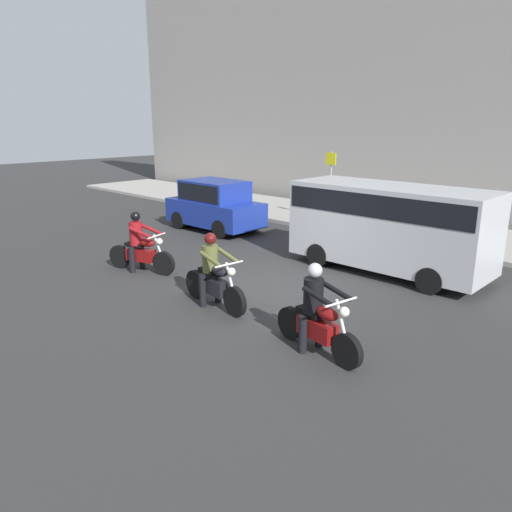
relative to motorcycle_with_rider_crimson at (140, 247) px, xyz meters
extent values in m
plane|color=#2D2D2D|center=(3.47, 1.32, -0.65)|extent=(80.00, 80.00, 0.00)
cube|color=#99968E|center=(3.47, 9.32, -0.58)|extent=(40.00, 4.40, 0.14)
cube|color=gray|center=(3.47, 12.72, 5.63)|extent=(40.00, 1.40, 12.56)
cylinder|color=black|center=(0.71, 0.22, -0.34)|extent=(0.63, 0.30, 0.63)
cylinder|color=black|center=(-0.68, -0.22, -0.34)|extent=(0.63, 0.30, 0.63)
cylinder|color=silver|center=(0.60, 0.19, 0.02)|extent=(0.36, 0.16, 0.77)
cube|color=maroon|center=(0.01, 0.00, -0.20)|extent=(0.85, 0.51, 0.32)
ellipsoid|color=maroon|center=(0.22, 0.07, 0.16)|extent=(0.53, 0.37, 0.22)
cube|color=black|center=(-0.16, -0.05, 0.06)|extent=(0.57, 0.38, 0.10)
cylinder|color=silver|center=(0.54, 0.17, 0.37)|extent=(0.25, 0.68, 0.04)
sphere|color=silver|center=(0.62, 0.19, 0.23)|extent=(0.17, 0.17, 0.17)
cylinder|color=silver|center=(-0.32, 0.07, -0.32)|extent=(0.69, 0.28, 0.07)
cylinder|color=black|center=(-0.06, -0.23, -0.31)|extent=(0.19, 0.19, 0.69)
cylinder|color=black|center=(-0.18, 0.15, -0.31)|extent=(0.19, 0.19, 0.69)
cylinder|color=maroon|center=(-0.10, -0.03, 0.37)|extent=(0.43, 0.43, 0.62)
cylinder|color=maroon|center=(0.29, -0.14, 0.46)|extent=(0.69, 0.29, 0.26)
cylinder|color=maroon|center=(0.15, 0.28, 0.46)|extent=(0.69, 0.29, 0.26)
sphere|color=tan|center=(-0.08, -0.03, 0.79)|extent=(0.20, 0.20, 0.20)
sphere|color=black|center=(-0.08, -0.03, 0.82)|extent=(0.25, 0.25, 0.25)
cylinder|color=black|center=(6.89, -0.68, -0.35)|extent=(0.62, 0.22, 0.60)
cylinder|color=black|center=(5.51, -0.44, -0.35)|extent=(0.62, 0.22, 0.60)
cylinder|color=silver|center=(6.77, -0.66, 0.04)|extent=(0.39, 0.12, 0.84)
cube|color=maroon|center=(6.20, -0.56, -0.21)|extent=(0.81, 0.41, 0.32)
ellipsoid|color=maroon|center=(6.42, -0.60, 0.14)|extent=(0.51, 0.32, 0.22)
cube|color=black|center=(6.02, -0.53, 0.04)|extent=(0.55, 0.33, 0.10)
cylinder|color=silver|center=(6.72, -0.65, 0.44)|extent=(0.16, 0.70, 0.04)
sphere|color=silver|center=(6.79, -0.66, 0.30)|extent=(0.17, 0.17, 0.17)
cylinder|color=silver|center=(5.93, -0.35, -0.33)|extent=(0.70, 0.19, 0.07)
cylinder|color=black|center=(6.03, -0.73, -0.31)|extent=(0.17, 0.17, 0.67)
cylinder|color=black|center=(6.10, -0.34, -0.31)|extent=(0.17, 0.17, 0.67)
cylinder|color=black|center=(6.08, -0.54, 0.35)|extent=(0.39, 0.39, 0.62)
cylinder|color=black|center=(6.36, -0.81, 0.49)|extent=(0.66, 0.20, 0.19)
cylinder|color=black|center=(6.44, -0.38, 0.49)|extent=(0.66, 0.20, 0.19)
sphere|color=tan|center=(6.10, -0.54, 0.78)|extent=(0.20, 0.20, 0.20)
sphere|color=#B7B7BC|center=(6.10, -0.54, 0.81)|extent=(0.25, 0.25, 0.25)
cylinder|color=black|center=(4.02, -0.41, -0.33)|extent=(0.64, 0.19, 0.63)
cylinder|color=black|center=(2.58, -0.26, -0.33)|extent=(0.64, 0.19, 0.63)
cylinder|color=silver|center=(3.90, -0.40, 0.04)|extent=(0.37, 0.10, 0.81)
cube|color=black|center=(3.30, -0.34, -0.19)|extent=(0.82, 0.36, 0.32)
ellipsoid|color=black|center=(3.52, -0.36, 0.20)|extent=(0.50, 0.29, 0.22)
cube|color=black|center=(3.12, -0.32, 0.10)|extent=(0.54, 0.29, 0.10)
cylinder|color=silver|center=(3.84, -0.40, 0.42)|extent=(0.12, 0.70, 0.04)
sphere|color=silver|center=(3.92, -0.40, 0.28)|extent=(0.17, 0.17, 0.17)
cylinder|color=silver|center=(3.02, -0.15, -0.31)|extent=(0.70, 0.15, 0.07)
cylinder|color=black|center=(3.14, -0.52, -0.29)|extent=(0.17, 0.17, 0.73)
cylinder|color=black|center=(3.18, -0.12, -0.29)|extent=(0.17, 0.17, 0.73)
cylinder|color=brown|center=(3.18, -0.32, 0.39)|extent=(0.37, 0.37, 0.58)
cylinder|color=brown|center=(3.49, -0.58, 0.49)|extent=(0.69, 0.16, 0.23)
cylinder|color=brown|center=(3.53, -0.14, 0.49)|extent=(0.69, 0.16, 0.23)
sphere|color=tan|center=(3.20, -0.33, 0.80)|extent=(0.20, 0.20, 0.20)
sphere|color=#510F0F|center=(3.20, -0.33, 0.83)|extent=(0.25, 0.25, 0.25)
cube|color=navy|center=(-2.34, 4.70, 0.01)|extent=(3.65, 1.70, 0.84)
cube|color=navy|center=(-2.34, 4.70, 0.79)|extent=(2.26, 1.56, 0.72)
cube|color=black|center=(-2.34, 4.70, 0.79)|extent=(2.08, 1.59, 0.58)
cylinder|color=black|center=(-1.21, 4.70, -0.33)|extent=(0.64, 1.76, 0.64)
cylinder|color=black|center=(-3.47, 4.70, -0.33)|extent=(0.64, 1.76, 0.64)
cube|color=#B2B5BA|center=(4.71, 4.48, 0.60)|extent=(5.13, 1.90, 2.03)
cube|color=black|center=(4.71, 4.48, 1.22)|extent=(4.98, 1.93, 0.56)
cylinder|color=black|center=(6.30, 4.48, -0.33)|extent=(0.64, 1.96, 0.64)
cylinder|color=black|center=(3.12, 4.48, -0.33)|extent=(0.64, 1.96, 0.64)
cylinder|color=gray|center=(0.11, 8.32, 0.79)|extent=(0.08, 0.08, 2.60)
cube|color=yellow|center=(0.11, 8.29, 1.84)|extent=(0.44, 0.03, 0.44)
camera|label=1|loc=(10.76, -6.83, 3.23)|focal=34.22mm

